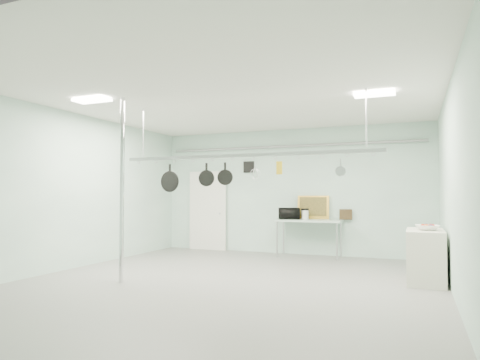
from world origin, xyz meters
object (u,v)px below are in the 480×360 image
at_px(skillet_left, 170,178).
at_px(skillet_mid, 206,174).
at_px(coffee_canister, 305,215).
at_px(chrome_pole, 122,189).
at_px(fruit_bowl, 427,228).
at_px(prep_table, 309,223).
at_px(side_cabinet, 425,256).
at_px(skillet_right, 225,173).
at_px(microwave, 289,213).
at_px(pot_rack, 243,154).

relative_size(skillet_left, skillet_mid, 1.32).
bearing_deg(coffee_canister, chrome_pole, -117.59).
distance_m(fruit_bowl, skillet_mid, 3.95).
relative_size(prep_table, skillet_left, 3.00).
bearing_deg(side_cabinet, skillet_right, -161.55).
bearing_deg(skillet_right, skillet_left, 163.36).
height_order(chrome_pole, side_cabinet, chrome_pole).
bearing_deg(chrome_pole, coffee_canister, 62.41).
bearing_deg(skillet_left, prep_table, 62.93).
relative_size(prep_table, microwave, 3.16).
relative_size(chrome_pole, fruit_bowl, 8.37).
relative_size(chrome_pole, pot_rack, 0.67).
height_order(side_cabinet, coffee_canister, coffee_canister).
bearing_deg(chrome_pole, skillet_mid, 37.32).
distance_m(pot_rack, fruit_bowl, 3.39).
distance_m(side_cabinet, coffee_canister, 3.50).
height_order(microwave, skillet_mid, skillet_mid).
distance_m(skillet_left, skillet_right, 1.15).
height_order(coffee_canister, skillet_right, skillet_right).
xyz_separation_m(side_cabinet, pot_rack, (-2.95, -1.10, 1.78)).
relative_size(microwave, skillet_left, 0.95).
distance_m(side_cabinet, microwave, 3.76).
bearing_deg(skillet_right, fruit_bowl, -0.22).
xyz_separation_m(side_cabinet, microwave, (-3.03, 2.15, 0.60)).
xyz_separation_m(prep_table, skillet_right, (-0.75, -3.30, 1.06)).
distance_m(microwave, coffee_canister, 0.39).
distance_m(fruit_bowl, skillet_right, 3.60).
bearing_deg(pot_rack, skillet_right, 180.00).
distance_m(chrome_pole, fruit_bowl, 5.28).
distance_m(pot_rack, microwave, 3.46).
xyz_separation_m(coffee_canister, skillet_right, (-0.65, -3.32, 0.88)).
relative_size(chrome_pole, skillet_mid, 7.91).
bearing_deg(coffee_canister, skillet_mid, -107.14).
bearing_deg(skillet_left, pot_rack, 2.78).
xyz_separation_m(side_cabinet, skillet_left, (-4.44, -1.10, 1.37)).
bearing_deg(side_cabinet, prep_table, 139.21).
distance_m(prep_table, coffee_canister, 0.21).
distance_m(prep_table, pot_rack, 3.61).
relative_size(chrome_pole, coffee_canister, 14.25).
bearing_deg(fruit_bowl, chrome_pole, -158.94).
height_order(chrome_pole, fruit_bowl, chrome_pole).
bearing_deg(skillet_right, chrome_pole, -166.55).
relative_size(side_cabinet, pot_rack, 0.25).
relative_size(fruit_bowl, skillet_left, 0.72).
relative_size(chrome_pole, skillet_left, 6.01).
bearing_deg(prep_table, fruit_bowl, -41.88).
distance_m(microwave, skillet_mid, 3.41).
distance_m(prep_table, skillet_right, 3.55).
xyz_separation_m(chrome_pole, prep_table, (2.30, 4.20, -0.77)).
relative_size(pot_rack, fruit_bowl, 12.56).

